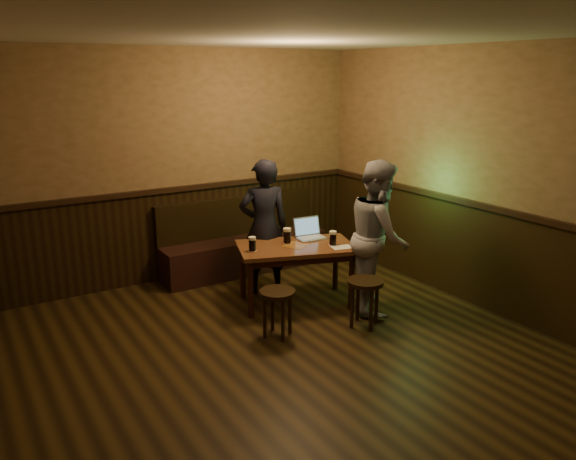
# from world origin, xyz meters

# --- Properties ---
(room) EXTENTS (5.04, 6.04, 2.84)m
(room) POSITION_xyz_m (0.00, 0.22, 1.20)
(room) COLOR black
(room) RESTS_ON ground
(bench) EXTENTS (2.20, 0.50, 0.95)m
(bench) POSITION_xyz_m (0.79, 2.75, 0.31)
(bench) COLOR black
(bench) RESTS_ON ground
(pub_table) EXTENTS (1.42, 1.09, 0.68)m
(pub_table) POSITION_xyz_m (0.79, 1.47, 0.58)
(pub_table) COLOR #543318
(pub_table) RESTS_ON ground
(stool_left) EXTENTS (0.40, 0.40, 0.47)m
(stool_left) POSITION_xyz_m (0.19, 0.87, 0.38)
(stool_left) COLOR black
(stool_left) RESTS_ON ground
(stool_right) EXTENTS (0.43, 0.43, 0.50)m
(stool_right) POSITION_xyz_m (1.05, 0.59, 0.40)
(stool_right) COLOR black
(stool_right) RESTS_ON ground
(pint_left) EXTENTS (0.10, 0.10, 0.16)m
(pint_left) POSITION_xyz_m (0.28, 1.54, 0.75)
(pint_left) COLOR #973212
(pint_left) RESTS_ON pub_table
(pint_mid) EXTENTS (0.11, 0.11, 0.18)m
(pint_mid) POSITION_xyz_m (0.75, 1.59, 0.76)
(pint_mid) COLOR #973212
(pint_mid) RESTS_ON pub_table
(pint_right) EXTENTS (0.10, 0.10, 0.16)m
(pint_right) POSITION_xyz_m (1.14, 1.26, 0.75)
(pint_right) COLOR #973212
(pint_right) RESTS_ON pub_table
(laptop) EXTENTS (0.35, 0.29, 0.23)m
(laptop) POSITION_xyz_m (1.08, 1.64, 0.73)
(laptop) COLOR silver
(laptop) RESTS_ON pub_table
(menu) EXTENTS (0.25, 0.20, 0.00)m
(menu) POSITION_xyz_m (1.17, 1.15, 0.67)
(menu) COLOR silver
(menu) RESTS_ON pub_table
(person_suit) EXTENTS (0.66, 0.52, 1.58)m
(person_suit) POSITION_xyz_m (0.66, 1.96, 0.79)
(person_suit) COLOR black
(person_suit) RESTS_ON ground
(person_grey) EXTENTS (0.97, 1.01, 1.64)m
(person_grey) POSITION_xyz_m (1.46, 0.89, 0.82)
(person_grey) COLOR #94959A
(person_grey) RESTS_ON ground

